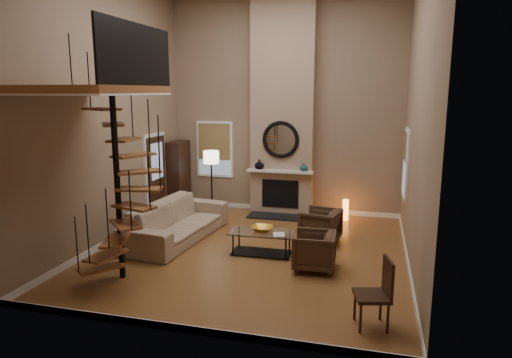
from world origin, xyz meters
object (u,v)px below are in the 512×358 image
(armchair_far, at_px, (318,251))
(armchair_near, at_px, (323,226))
(accent_lamp, at_px, (345,210))
(side_chair, at_px, (378,290))
(sofa, at_px, (177,221))
(floor_lamp, at_px, (211,163))
(coffee_table, at_px, (262,240))
(hutch, at_px, (179,174))

(armchair_far, bearing_deg, armchair_near, -179.45)
(accent_lamp, distance_m, side_chair, 5.25)
(armchair_near, height_order, armchair_far, armchair_near)
(sofa, bearing_deg, floor_lamp, 0.02)
(floor_lamp, xyz_separation_m, side_chair, (4.03, -4.51, -0.89))
(coffee_table, height_order, accent_lamp, accent_lamp)
(hutch, relative_size, armchair_far, 2.37)
(sofa, bearing_deg, armchair_far, -101.93)
(floor_lamp, bearing_deg, armchair_far, -42.23)
(sofa, height_order, accent_lamp, sofa)
(coffee_table, xyz_separation_m, side_chair, (2.20, -2.33, 0.24))
(hutch, relative_size, accent_lamp, 3.41)
(hutch, bearing_deg, floor_lamp, -29.46)
(sofa, bearing_deg, hutch, 28.36)
(coffee_table, relative_size, side_chair, 1.31)
(hutch, bearing_deg, side_chair, -44.81)
(armchair_near, xyz_separation_m, armchair_far, (0.07, -1.55, 0.00))
(armchair_near, height_order, side_chair, side_chair)
(floor_lamp, bearing_deg, sofa, -95.30)
(accent_lamp, bearing_deg, armchair_far, -94.47)
(side_chair, bearing_deg, armchair_far, 119.92)
(armchair_far, xyz_separation_m, side_chair, (1.03, -1.79, 0.17))
(floor_lamp, relative_size, accent_lamp, 3.28)
(hutch, relative_size, floor_lamp, 1.04)
(armchair_far, bearing_deg, side_chair, 27.73)
(accent_lamp, bearing_deg, sofa, -144.81)
(armchair_near, distance_m, accent_lamp, 1.89)
(armchair_near, bearing_deg, hutch, -102.86)
(hutch, height_order, floor_lamp, hutch)
(armchair_near, distance_m, coffee_table, 1.49)
(hutch, height_order, coffee_table, hutch)
(sofa, relative_size, floor_lamp, 1.69)
(armchair_near, xyz_separation_m, floor_lamp, (-2.93, 1.18, 1.06))
(sofa, xyz_separation_m, floor_lamp, (0.16, 1.74, 1.02))
(side_chair, bearing_deg, floor_lamp, 131.77)
(coffee_table, bearing_deg, sofa, 167.42)
(coffee_table, bearing_deg, floor_lamp, 129.94)
(hutch, relative_size, armchair_near, 2.26)
(coffee_table, bearing_deg, armchair_far, -24.68)
(armchair_near, relative_size, armchair_far, 1.05)
(sofa, relative_size, armchair_near, 3.68)
(side_chair, bearing_deg, coffee_table, 133.39)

